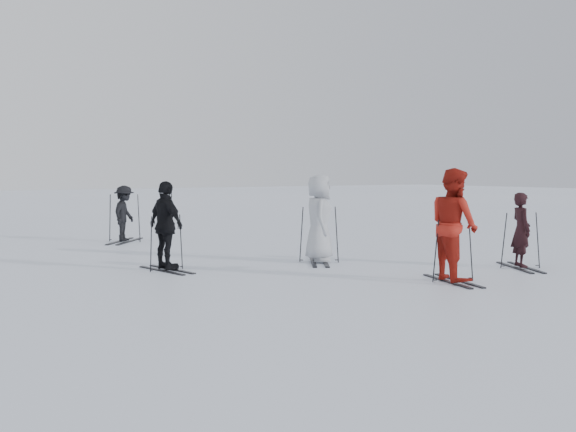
{
  "coord_description": "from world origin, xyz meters",
  "views": [
    {
      "loc": [
        -7.24,
        -10.54,
        1.95
      ],
      "look_at": [
        0.0,
        1.0,
        1.0
      ],
      "focal_mm": 40.0,
      "sensor_mm": 36.0,
      "label": 1
    }
  ],
  "objects_px": {
    "skier_uphill_left": "(166,227)",
    "skier_uphill_far": "(124,214)",
    "skier_red": "(454,226)",
    "skier_grey": "(319,219)",
    "skier_near_dark": "(521,231)"
  },
  "relations": [
    {
      "from": "skier_uphill_left",
      "to": "skier_uphill_far",
      "type": "height_order",
      "value": "skier_uphill_left"
    },
    {
      "from": "skier_red",
      "to": "skier_uphill_far",
      "type": "bearing_deg",
      "value": 31.89
    },
    {
      "from": "skier_red",
      "to": "skier_uphill_far",
      "type": "height_order",
      "value": "skier_red"
    },
    {
      "from": "skier_grey",
      "to": "skier_uphill_left",
      "type": "bearing_deg",
      "value": 110.21
    },
    {
      "from": "skier_red",
      "to": "skier_uphill_left",
      "type": "bearing_deg",
      "value": 59.31
    },
    {
      "from": "skier_near_dark",
      "to": "skier_uphill_far",
      "type": "relative_size",
      "value": 0.98
    },
    {
      "from": "skier_near_dark",
      "to": "skier_grey",
      "type": "xyz_separation_m",
      "value": [
        -2.98,
        2.84,
        0.18
      ]
    },
    {
      "from": "skier_near_dark",
      "to": "skier_red",
      "type": "bearing_deg",
      "value": 126.3
    },
    {
      "from": "skier_uphill_left",
      "to": "skier_red",
      "type": "bearing_deg",
      "value": -147.54
    },
    {
      "from": "skier_uphill_far",
      "to": "skier_uphill_left",
      "type": "bearing_deg",
      "value": -150.24
    },
    {
      "from": "skier_near_dark",
      "to": "skier_uphill_left",
      "type": "distance_m",
      "value": 7.1
    },
    {
      "from": "skier_near_dark",
      "to": "skier_grey",
      "type": "relative_size",
      "value": 0.81
    },
    {
      "from": "skier_red",
      "to": "skier_near_dark",
      "type": "bearing_deg",
      "value": -65.27
    },
    {
      "from": "skier_near_dark",
      "to": "skier_red",
      "type": "relative_size",
      "value": 0.76
    },
    {
      "from": "skier_uphill_left",
      "to": "skier_grey",
      "type": "bearing_deg",
      "value": -113.47
    }
  ]
}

